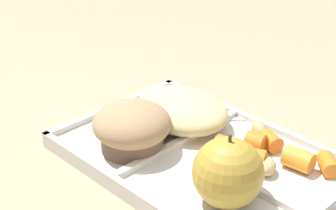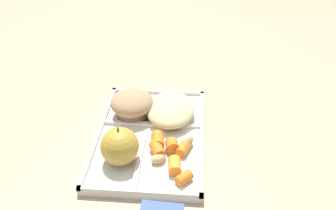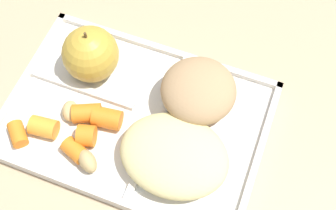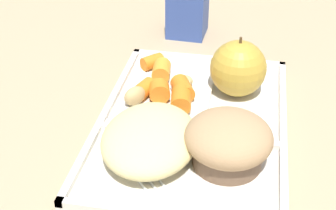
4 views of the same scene
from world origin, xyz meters
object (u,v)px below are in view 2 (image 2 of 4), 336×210
Objects in this scene: green_apple at (120,146)px; bran_muffin at (132,105)px; lunch_tray at (150,137)px; plastic_fork at (178,114)px.

green_apple reaches higher than bran_muffin.
bran_muffin is (0.07, 0.05, 0.04)m from lunch_tray.
green_apple is (-0.08, 0.05, 0.04)m from lunch_tray.
lunch_tray is 4.04× the size of green_apple.
lunch_tray is 0.11m from green_apple.
bran_muffin reaches higher than lunch_tray.
lunch_tray is 2.74× the size of plastic_fork.
bran_muffin is at bearing 96.17° from plastic_fork.
green_apple is at bearing -180.00° from bran_muffin.
lunch_tray is 0.09m from bran_muffin.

